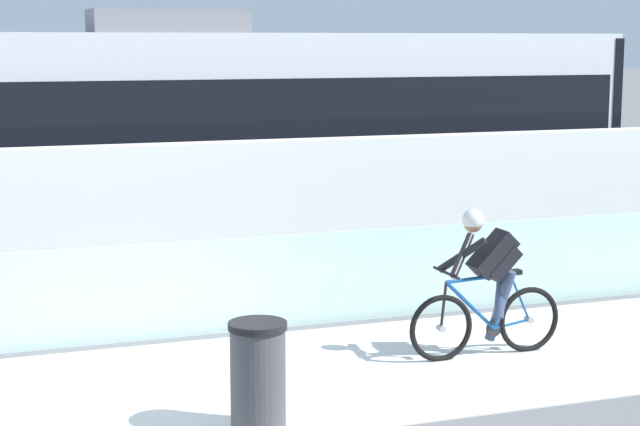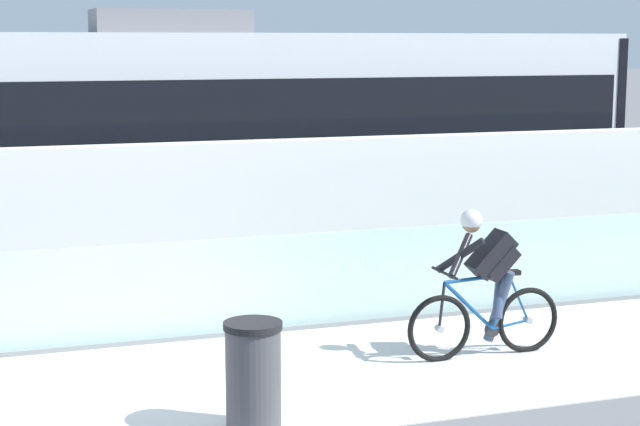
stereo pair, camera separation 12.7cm
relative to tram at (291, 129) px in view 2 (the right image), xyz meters
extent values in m
plane|color=slate|center=(-3.50, -6.85, -1.89)|extent=(200.00, 200.00, 0.00)
cube|color=silver|center=(-3.50, -6.85, -1.89)|extent=(32.00, 3.20, 0.01)
cube|color=silver|center=(-3.50, -5.00, -1.34)|extent=(32.00, 0.05, 1.10)
cube|color=white|center=(-3.50, -3.20, -0.88)|extent=(32.00, 0.36, 2.03)
cube|color=#595654|center=(-3.50, -0.72, -1.89)|extent=(32.00, 0.08, 0.01)
cube|color=#595654|center=(-3.50, 0.72, -1.89)|extent=(32.00, 0.08, 0.01)
cube|color=silver|center=(0.02, 0.00, 0.01)|extent=(11.00, 2.50, 3.10)
cube|color=black|center=(0.02, 0.00, 0.36)|extent=(10.56, 2.54, 1.04)
cube|color=#19599E|center=(0.02, 0.00, -1.36)|extent=(10.78, 2.53, 0.28)
cube|color=slate|center=(-1.96, 0.00, 1.74)|extent=(2.40, 1.10, 0.36)
cube|color=#232326|center=(-3.50, 0.00, -1.53)|extent=(1.40, 1.88, 0.20)
cylinder|color=black|center=(-3.50, -0.72, -1.59)|extent=(0.60, 0.10, 0.60)
cylinder|color=black|center=(-3.50, 0.72, -1.59)|extent=(0.60, 0.10, 0.60)
cube|color=#232326|center=(3.54, 0.00, -1.53)|extent=(1.40, 1.88, 0.20)
cylinder|color=black|center=(3.54, -0.72, -1.59)|extent=(0.60, 0.10, 0.60)
cylinder|color=black|center=(3.54, 0.72, -1.59)|extent=(0.60, 0.10, 0.60)
cube|color=black|center=(5.47, 0.00, 0.01)|extent=(0.16, 2.54, 2.94)
torus|color=black|center=(-0.54, -6.85, -1.53)|extent=(0.72, 0.06, 0.72)
cylinder|color=#99999E|center=(-0.54, -6.85, -1.53)|extent=(0.07, 0.10, 0.07)
torus|color=black|center=(0.51, -6.85, -1.53)|extent=(0.72, 0.06, 0.72)
cylinder|color=#99999E|center=(0.51, -6.85, -1.53)|extent=(0.07, 0.10, 0.07)
cylinder|color=#144C8C|center=(-0.21, -6.85, -1.32)|extent=(0.60, 0.04, 0.58)
cylinder|color=#144C8C|center=(0.17, -6.85, -1.30)|extent=(0.22, 0.04, 0.59)
cylinder|color=#144C8C|center=(-0.12, -6.85, -1.03)|extent=(0.76, 0.04, 0.07)
cylinder|color=#144C8C|center=(0.29, -6.85, -1.56)|extent=(0.43, 0.03, 0.09)
cylinder|color=#144C8C|center=(0.38, -6.85, -1.27)|extent=(0.27, 0.02, 0.53)
cylinder|color=black|center=(-0.52, -6.85, -1.29)|extent=(0.08, 0.03, 0.49)
cube|color=black|center=(0.26, -6.85, -0.99)|extent=(0.24, 0.10, 0.05)
cylinder|color=black|center=(-0.49, -6.85, -0.94)|extent=(0.03, 0.58, 0.03)
cylinder|color=#262628|center=(0.08, -6.85, -1.59)|extent=(0.18, 0.02, 0.18)
cube|color=black|center=(0.04, -6.85, -0.78)|extent=(0.50, 0.28, 0.51)
cube|color=black|center=(0.13, -6.85, -0.87)|extent=(0.38, 0.30, 0.38)
sphere|color=#997051|center=(-0.20, -6.85, -0.43)|extent=(0.20, 0.20, 0.20)
sphere|color=silver|center=(-0.20, -6.85, -0.40)|extent=(0.23, 0.23, 0.23)
cylinder|color=black|center=(-0.32, -6.85, -0.77)|extent=(0.44, 0.41, 0.41)
cylinder|color=black|center=(-0.32, -6.85, -0.77)|extent=(0.44, 0.41, 0.41)
cylinder|color=#384766|center=(0.15, -6.85, -1.35)|extent=(0.29, 0.33, 0.80)
cylinder|color=#384766|center=(0.15, -6.85, -1.21)|extent=(0.29, 0.33, 0.54)
cylinder|color=#47474C|center=(-2.90, -8.10, -1.44)|extent=(0.48, 0.48, 0.90)
cylinder|color=black|center=(-2.90, -8.10, -0.96)|extent=(0.51, 0.51, 0.06)
camera|label=1|loc=(-5.33, -16.51, 1.44)|focal=59.34mm
camera|label=2|loc=(-5.21, -16.55, 1.44)|focal=59.34mm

